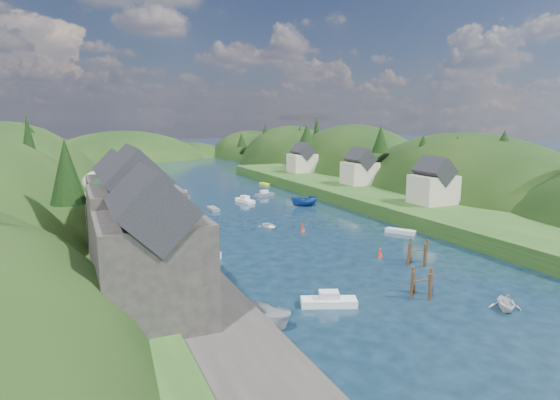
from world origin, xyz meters
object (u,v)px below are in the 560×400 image
piling_cluster_far (417,255)px  channel_buoy_near (380,253)px  channel_buoy_far (303,228)px  piling_cluster_near (421,286)px

piling_cluster_far → channel_buoy_near: piling_cluster_far is taller
piling_cluster_far → channel_buoy_far: 21.23m
piling_cluster_far → channel_buoy_near: size_ratio=3.17×
piling_cluster_near → channel_buoy_far: size_ratio=2.99×
piling_cluster_far → piling_cluster_near: bearing=-128.2°
channel_buoy_near → channel_buoy_far: (-2.69, 16.30, 0.00)m
channel_buoy_near → piling_cluster_near: bearing=-108.8°
piling_cluster_near → piling_cluster_far: 10.58m
piling_cluster_far → channel_buoy_near: (-2.23, 4.34, -0.69)m
piling_cluster_far → channel_buoy_near: bearing=117.2°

